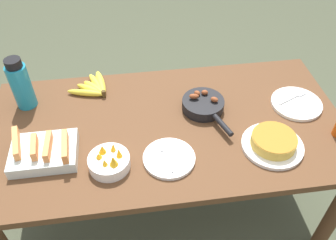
{
  "coord_description": "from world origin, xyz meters",
  "views": [
    {
      "loc": [
        -0.16,
        -1.11,
        1.83
      ],
      "look_at": [
        0.0,
        0.0,
        0.74
      ],
      "focal_mm": 38.0,
      "sensor_mm": 36.0,
      "label": 1
    }
  ],
  "objects_px": {
    "empty_plate_near_front": "(296,104)",
    "water_bottle": "(21,84)",
    "skillet": "(204,105)",
    "fruit_bowl_mango": "(109,161)",
    "frittata_plate_center": "(273,142)",
    "banana_bunch": "(95,87)",
    "melon_tray": "(44,152)",
    "empty_plate_far_left": "(169,158)"
  },
  "relations": [
    {
      "from": "frittata_plate_center",
      "to": "empty_plate_far_left",
      "type": "xyz_separation_m",
      "value": [
        -0.44,
        -0.01,
        -0.02
      ]
    },
    {
      "from": "banana_bunch",
      "to": "skillet",
      "type": "bearing_deg",
      "value": -23.22
    },
    {
      "from": "skillet",
      "to": "frittata_plate_center",
      "type": "distance_m",
      "value": 0.36
    },
    {
      "from": "banana_bunch",
      "to": "melon_tray",
      "type": "height_order",
      "value": "melon_tray"
    },
    {
      "from": "frittata_plate_center",
      "to": "water_bottle",
      "type": "height_order",
      "value": "water_bottle"
    },
    {
      "from": "skillet",
      "to": "melon_tray",
      "type": "bearing_deg",
      "value": -93.89
    },
    {
      "from": "melon_tray",
      "to": "empty_plate_near_front",
      "type": "relative_size",
      "value": 1.11
    },
    {
      "from": "empty_plate_near_front",
      "to": "empty_plate_far_left",
      "type": "distance_m",
      "value": 0.69
    },
    {
      "from": "fruit_bowl_mango",
      "to": "frittata_plate_center",
      "type": "bearing_deg",
      "value": 0.81
    },
    {
      "from": "empty_plate_near_front",
      "to": "water_bottle",
      "type": "xyz_separation_m",
      "value": [
        -1.26,
        0.18,
        0.11
      ]
    },
    {
      "from": "fruit_bowl_mango",
      "to": "water_bottle",
      "type": "height_order",
      "value": "water_bottle"
    },
    {
      "from": "banana_bunch",
      "to": "fruit_bowl_mango",
      "type": "bearing_deg",
      "value": -82.84
    },
    {
      "from": "skillet",
      "to": "empty_plate_far_left",
      "type": "height_order",
      "value": "skillet"
    },
    {
      "from": "skillet",
      "to": "empty_plate_near_front",
      "type": "height_order",
      "value": "skillet"
    },
    {
      "from": "skillet",
      "to": "frittata_plate_center",
      "type": "xyz_separation_m",
      "value": [
        0.24,
        -0.27,
        -0.0
      ]
    },
    {
      "from": "skillet",
      "to": "empty_plate_near_front",
      "type": "xyz_separation_m",
      "value": [
        0.44,
        -0.03,
        -0.02
      ]
    },
    {
      "from": "melon_tray",
      "to": "empty_plate_far_left",
      "type": "xyz_separation_m",
      "value": [
        0.5,
        -0.08,
        -0.02
      ]
    },
    {
      "from": "fruit_bowl_mango",
      "to": "banana_bunch",
      "type": "bearing_deg",
      "value": 97.16
    },
    {
      "from": "banana_bunch",
      "to": "empty_plate_far_left",
      "type": "relative_size",
      "value": 0.96
    },
    {
      "from": "empty_plate_near_front",
      "to": "fruit_bowl_mango",
      "type": "bearing_deg",
      "value": -164.23
    },
    {
      "from": "melon_tray",
      "to": "frittata_plate_center",
      "type": "bearing_deg",
      "value": -4.68
    },
    {
      "from": "banana_bunch",
      "to": "melon_tray",
      "type": "bearing_deg",
      "value": -115.93
    },
    {
      "from": "melon_tray",
      "to": "frittata_plate_center",
      "type": "relative_size",
      "value": 1.02
    },
    {
      "from": "empty_plate_far_left",
      "to": "fruit_bowl_mango",
      "type": "height_order",
      "value": "fruit_bowl_mango"
    },
    {
      "from": "melon_tray",
      "to": "water_bottle",
      "type": "height_order",
      "value": "water_bottle"
    },
    {
      "from": "melon_tray",
      "to": "empty_plate_far_left",
      "type": "distance_m",
      "value": 0.51
    },
    {
      "from": "skillet",
      "to": "water_bottle",
      "type": "relative_size",
      "value": 1.25
    },
    {
      "from": "frittata_plate_center",
      "to": "fruit_bowl_mango",
      "type": "xyz_separation_m",
      "value": [
        -0.68,
        -0.01,
        0.0
      ]
    },
    {
      "from": "melon_tray",
      "to": "empty_plate_far_left",
      "type": "bearing_deg",
      "value": -9.65
    },
    {
      "from": "empty_plate_near_front",
      "to": "fruit_bowl_mango",
      "type": "xyz_separation_m",
      "value": [
        -0.88,
        -0.25,
        0.02
      ]
    },
    {
      "from": "empty_plate_near_front",
      "to": "empty_plate_far_left",
      "type": "height_order",
      "value": "same"
    },
    {
      "from": "skillet",
      "to": "fruit_bowl_mango",
      "type": "bearing_deg",
      "value": -76.88
    },
    {
      "from": "empty_plate_far_left",
      "to": "fruit_bowl_mango",
      "type": "relative_size",
      "value": 1.28
    },
    {
      "from": "skillet",
      "to": "water_bottle",
      "type": "xyz_separation_m",
      "value": [
        -0.82,
        0.15,
        0.09
      ]
    },
    {
      "from": "banana_bunch",
      "to": "water_bottle",
      "type": "xyz_separation_m",
      "value": [
        -0.32,
        -0.06,
        0.1
      ]
    },
    {
      "from": "empty_plate_near_front",
      "to": "banana_bunch",
      "type": "bearing_deg",
      "value": 165.47
    },
    {
      "from": "fruit_bowl_mango",
      "to": "empty_plate_near_front",
      "type": "bearing_deg",
      "value": 15.77
    },
    {
      "from": "empty_plate_near_front",
      "to": "water_bottle",
      "type": "distance_m",
      "value": 1.28
    },
    {
      "from": "melon_tray",
      "to": "skillet",
      "type": "xyz_separation_m",
      "value": [
        0.7,
        0.19,
        -0.0
      ]
    },
    {
      "from": "banana_bunch",
      "to": "empty_plate_far_left",
      "type": "bearing_deg",
      "value": -58.61
    },
    {
      "from": "banana_bunch",
      "to": "empty_plate_near_front",
      "type": "height_order",
      "value": "banana_bunch"
    },
    {
      "from": "skillet",
      "to": "fruit_bowl_mango",
      "type": "distance_m",
      "value": 0.52
    }
  ]
}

